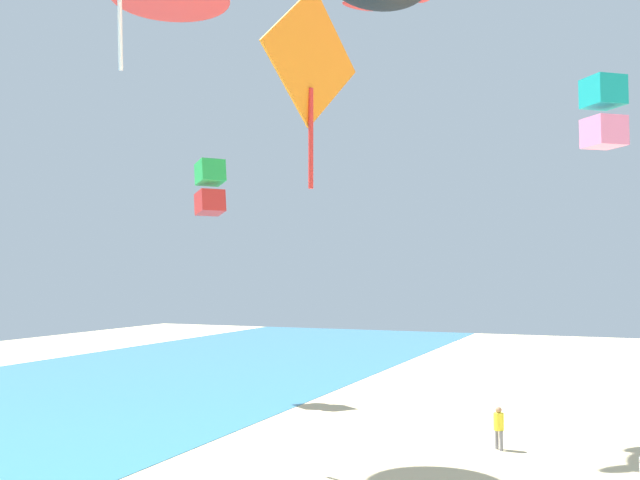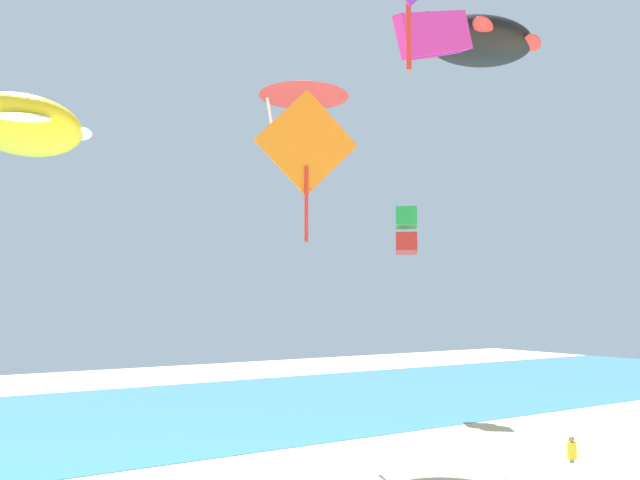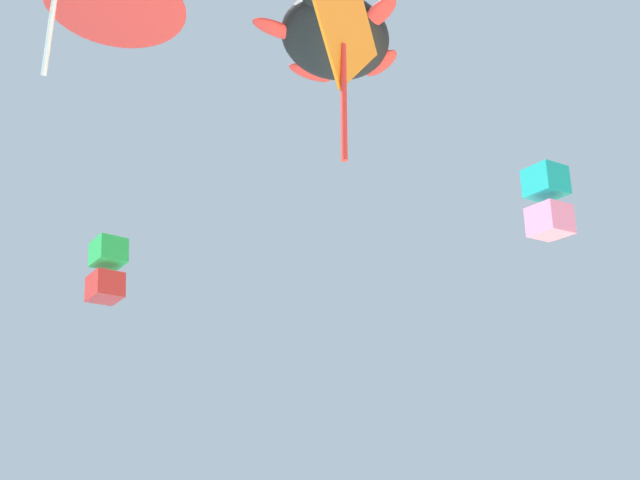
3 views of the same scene
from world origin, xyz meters
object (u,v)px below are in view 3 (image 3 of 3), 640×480
(kite_turtle_black, at_px, (335,37))
(kite_box_teal, at_px, (548,201))
(kite_diamond_orange, at_px, (343,19))
(kite_box_green, at_px, (107,270))

(kite_turtle_black, relative_size, kite_box_teal, 2.11)
(kite_turtle_black, distance_m, kite_diamond_orange, 12.34)
(kite_turtle_black, height_order, kite_box_teal, kite_turtle_black)
(kite_box_green, height_order, kite_diamond_orange, kite_diamond_orange)
(kite_box_green, bearing_deg, kite_turtle_black, -75.34)
(kite_box_green, bearing_deg, kite_diamond_orange, -101.42)
(kite_box_green, relative_size, kite_diamond_orange, 0.55)
(kite_box_green, distance_m, kite_diamond_orange, 19.93)
(kite_diamond_orange, bearing_deg, kite_box_teal, 177.97)
(kite_box_teal, relative_size, kite_diamond_orange, 0.57)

